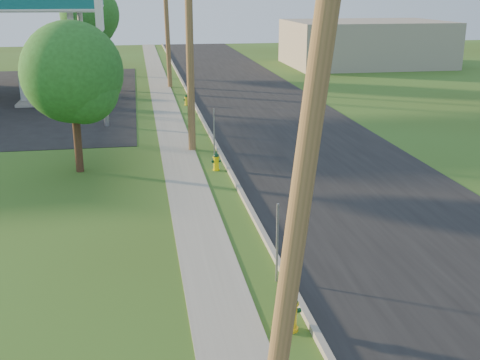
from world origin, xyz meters
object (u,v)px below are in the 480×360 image
(tree_verge, at_px, (75,76))
(hydrant_far, at_px, (186,100))
(fuel_pump_ne, at_px, (28,92))
(price_pylon, at_px, (100,17))
(utility_pole_near, at_px, (308,142))
(hydrant_mid, at_px, (216,162))
(utility_pole_far, at_px, (167,18))
(fuel_pump_se, at_px, (38,82))
(hydrant_near, at_px, (291,313))
(utility_pole_mid, at_px, (189,35))
(tree_lot, at_px, (91,17))

(tree_verge, height_order, hydrant_far, tree_verge)
(tree_verge, relative_size, hydrant_far, 8.55)
(fuel_pump_ne, xyz_separation_m, price_pylon, (5.00, -7.50, 4.71))
(utility_pole_near, bearing_deg, hydrant_mid, 87.54)
(utility_pole_near, relative_size, hydrant_far, 14.17)
(utility_pole_far, relative_size, fuel_pump_se, 2.97)
(fuel_pump_ne, height_order, price_pylon, price_pylon)
(fuel_pump_se, xyz_separation_m, hydrant_near, (9.55, -31.99, -0.31))
(price_pylon, distance_m, hydrant_far, 8.57)
(utility_pole_mid, distance_m, fuel_pump_ne, 16.31)
(utility_pole_near, xyz_separation_m, hydrant_mid, (0.63, 14.73, -4.45))
(utility_pole_near, relative_size, utility_pole_far, 1.00)
(utility_pole_far, bearing_deg, hydrant_mid, -88.29)
(price_pylon, bearing_deg, utility_pole_far, 72.67)
(fuel_pump_ne, height_order, hydrant_far, fuel_pump_ne)
(hydrant_near, bearing_deg, tree_verge, 112.60)
(tree_lot, xyz_separation_m, hydrant_mid, (6.30, -29.06, -4.26))
(hydrant_mid, bearing_deg, utility_pole_mid, 100.97)
(tree_verge, xyz_separation_m, tree_lot, (-1.16, 28.39, 0.94))
(utility_pole_far, bearing_deg, price_pylon, -107.33)
(fuel_pump_se, bearing_deg, tree_lot, 69.79)
(price_pylon, xyz_separation_m, hydrant_mid, (4.53, -8.77, -5.08))
(hydrant_near, xyz_separation_m, hydrant_far, (-0.01, 25.66, -0.08))
(fuel_pump_ne, bearing_deg, utility_pole_mid, -55.60)
(hydrant_near, relative_size, hydrant_mid, 1.15)
(utility_pole_mid, height_order, tree_verge, utility_pole_mid)
(utility_pole_mid, relative_size, hydrant_far, 14.65)
(utility_pole_near, height_order, price_pylon, utility_pole_near)
(utility_pole_near, distance_m, tree_lot, 44.16)
(tree_verge, xyz_separation_m, hydrant_near, (5.16, -12.39, -3.27))
(fuel_pump_ne, height_order, hydrant_mid, fuel_pump_ne)
(hydrant_far, bearing_deg, fuel_pump_se, 146.43)
(price_pylon, height_order, tree_lot, tree_lot)
(utility_pole_near, relative_size, fuel_pump_se, 2.96)
(utility_pole_near, distance_m, utility_pole_mid, 18.00)
(hydrant_near, bearing_deg, fuel_pump_se, 106.63)
(fuel_pump_ne, height_order, fuel_pump_se, same)
(fuel_pump_se, distance_m, price_pylon, 13.40)
(utility_pole_near, bearing_deg, tree_verge, 106.31)
(utility_pole_mid, distance_m, hydrant_near, 15.68)
(fuel_pump_se, relative_size, tree_verge, 0.56)
(tree_verge, distance_m, hydrant_far, 14.62)
(utility_pole_far, relative_size, tree_verge, 1.66)
(utility_pole_mid, relative_size, price_pylon, 1.43)
(utility_pole_mid, height_order, hydrant_near, utility_pole_mid)
(fuel_pump_ne, bearing_deg, hydrant_near, -71.16)
(utility_pole_mid, xyz_separation_m, price_pylon, (-3.90, 5.50, 0.48))
(utility_pole_far, relative_size, hydrant_near, 11.39)
(tree_verge, xyz_separation_m, hydrant_far, (5.15, 13.27, -3.35))
(utility_pole_near, bearing_deg, utility_pole_far, 90.00)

